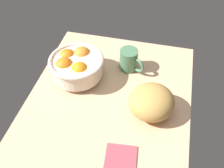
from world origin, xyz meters
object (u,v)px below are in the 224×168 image
object	(u,v)px
mug	(129,60)
napkin_folded	(120,168)
bread_loaf	(152,102)
fruit_bowl	(76,65)

from	to	relation	value
mug	napkin_folded	bearing A→B (deg)	7.21
bread_loaf	napkin_folded	bearing A→B (deg)	-14.29
fruit_bowl	bread_loaf	size ratio (longest dim) A/B	1.32
bread_loaf	mug	bearing A→B (deg)	-150.41
napkin_folded	mug	distance (cm)	44.66
fruit_bowl	mug	distance (cm)	21.60
napkin_folded	bread_loaf	bearing A→B (deg)	165.71
fruit_bowl	mug	size ratio (longest dim) A/B	1.97
fruit_bowl	napkin_folded	world-z (taller)	fruit_bowl
napkin_folded	mug	world-z (taller)	mug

